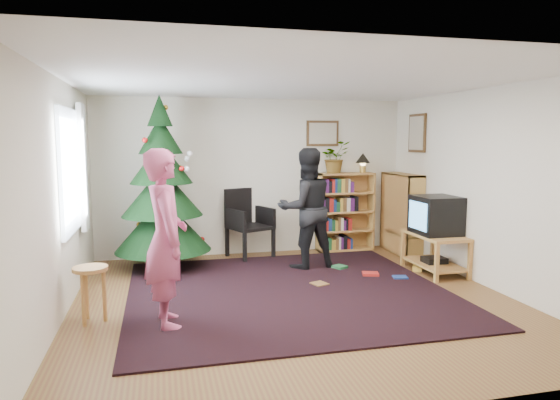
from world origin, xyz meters
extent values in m
plane|color=brown|center=(0.00, 0.00, 0.00)|extent=(5.00, 5.00, 0.00)
plane|color=white|center=(0.00, 0.00, 2.50)|extent=(5.00, 5.00, 0.00)
cube|color=silver|center=(0.00, 2.50, 1.25)|extent=(5.00, 0.02, 2.50)
cube|color=silver|center=(0.00, -2.50, 1.25)|extent=(5.00, 0.02, 2.50)
cube|color=silver|center=(-2.50, 0.00, 1.25)|extent=(0.02, 5.00, 2.50)
cube|color=silver|center=(2.50, 0.00, 1.25)|extent=(0.02, 5.00, 2.50)
cube|color=black|center=(0.00, 0.30, 0.01)|extent=(3.80, 3.60, 0.02)
cube|color=silver|center=(-2.47, 0.60, 1.50)|extent=(0.04, 1.20, 1.40)
cube|color=silver|center=(-2.43, 1.30, 1.50)|extent=(0.06, 0.35, 1.60)
cube|color=#4C3319|center=(1.15, 2.48, 1.95)|extent=(0.55, 0.03, 0.42)
cube|color=beige|center=(1.15, 2.48, 1.95)|extent=(0.47, 0.01, 0.34)
cube|color=#4C3319|center=(2.48, 1.75, 1.95)|extent=(0.03, 0.50, 0.60)
cube|color=beige|center=(2.48, 1.75, 1.95)|extent=(0.01, 0.42, 0.52)
cylinder|color=#3F2816|center=(-1.46, 1.83, 0.13)|extent=(0.13, 0.13, 0.26)
cone|color=black|center=(-1.46, 1.83, 0.65)|extent=(1.37, 1.37, 0.77)
cone|color=black|center=(-1.46, 1.83, 1.11)|extent=(1.15, 1.15, 0.68)
cone|color=black|center=(-1.46, 1.83, 1.54)|extent=(0.88, 0.88, 0.61)
cone|color=black|center=(-1.46, 1.83, 1.92)|extent=(0.62, 0.62, 0.53)
cone|color=black|center=(-1.46, 1.83, 2.26)|extent=(0.35, 0.35, 0.44)
cube|color=#BB8F42|center=(1.52, 2.34, 0.65)|extent=(0.95, 0.30, 1.30)
cube|color=#BB8F42|center=(1.52, 2.34, 1.29)|extent=(0.95, 0.30, 0.03)
cube|color=#BB8F42|center=(2.34, 1.93, 0.65)|extent=(0.30, 0.95, 1.30)
cube|color=#BB8F42|center=(2.34, 1.93, 1.29)|extent=(0.30, 0.95, 0.03)
cube|color=#BB8F42|center=(2.22, 0.70, 0.53)|extent=(0.55, 0.99, 0.04)
cube|color=#BB8F42|center=(1.98, 0.23, 0.26)|extent=(0.05, 0.05, 0.51)
cube|color=#BB8F42|center=(2.46, 0.23, 0.26)|extent=(0.05, 0.05, 0.51)
cube|color=#BB8F42|center=(1.98, 1.16, 0.26)|extent=(0.05, 0.05, 0.51)
cube|color=#BB8F42|center=(2.46, 1.16, 0.26)|extent=(0.05, 0.05, 0.51)
cube|color=#BB8F42|center=(2.22, 0.70, 0.12)|extent=(0.51, 0.95, 0.03)
cube|color=black|center=(2.22, 0.70, 0.17)|extent=(0.30, 0.25, 0.08)
cube|color=black|center=(2.22, 0.70, 0.81)|extent=(0.55, 0.60, 0.53)
cube|color=#509EDA|center=(1.94, 0.70, 0.81)|extent=(0.01, 0.47, 0.38)
cube|color=black|center=(-0.13, 2.20, 0.48)|extent=(0.77, 0.77, 0.05)
cube|color=black|center=(-0.13, 2.47, 0.78)|extent=(0.56, 0.27, 0.59)
cube|color=black|center=(-0.39, 1.94, 0.24)|extent=(0.07, 0.07, 0.48)
cube|color=black|center=(0.14, 1.94, 0.24)|extent=(0.07, 0.07, 0.48)
cube|color=black|center=(-0.39, 2.46, 0.24)|extent=(0.07, 0.07, 0.48)
cube|color=black|center=(0.14, 2.46, 0.24)|extent=(0.07, 0.07, 0.48)
cylinder|color=#BB8F42|center=(-2.20, -0.20, 0.56)|extent=(0.35, 0.35, 0.04)
cylinder|color=#BB8F42|center=(-2.07, -0.20, 0.27)|extent=(0.04, 0.04, 0.54)
cylinder|color=#BB8F42|center=(-2.26, -0.09, 0.27)|extent=(0.04, 0.04, 0.54)
cylinder|color=#BB8F42|center=(-2.26, -0.31, 0.27)|extent=(0.04, 0.04, 0.54)
imported|color=#B44871|center=(-1.45, -0.46, 0.89)|extent=(0.50, 0.70, 1.77)
imported|color=black|center=(0.54, 1.37, 0.87)|extent=(0.91, 0.74, 1.73)
imported|color=gray|center=(1.32, 2.34, 1.56)|extent=(0.57, 0.52, 0.52)
cylinder|color=#A57F33|center=(1.82, 2.34, 1.35)|extent=(0.10, 0.10, 0.10)
sphere|color=#FFD88C|center=(1.82, 2.34, 1.46)|extent=(0.10, 0.10, 0.10)
cone|color=black|center=(1.82, 2.34, 1.54)|extent=(0.24, 0.24, 0.16)
cube|color=#A51E19|center=(1.26, 0.71, 0.04)|extent=(0.20, 0.20, 0.08)
cube|color=navy|center=(1.59, 0.48, 0.04)|extent=(0.20, 0.20, 0.08)
cube|color=#1E592D|center=(0.99, 1.16, 0.04)|extent=(0.20, 0.20, 0.08)
cube|color=gold|center=(2.04, 0.83, 0.04)|extent=(0.20, 0.20, 0.08)
cube|color=brown|center=(0.45, 0.46, 0.04)|extent=(0.20, 0.20, 0.08)
camera|label=1|loc=(-1.50, -5.42, 1.86)|focal=32.00mm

